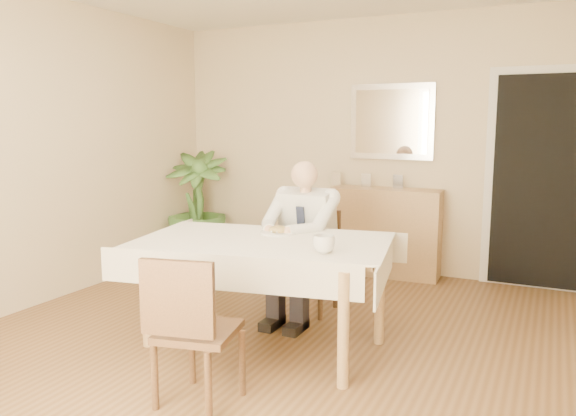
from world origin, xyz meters
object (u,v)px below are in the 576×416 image
at_px(dining_table, 263,252).
at_px(coffee_mug, 324,244).
at_px(sideboard, 385,232).
at_px(potted_palm, 197,206).
at_px(chair_near, 190,324).
at_px(chair_far, 313,255).
at_px(seated_man, 299,233).

height_order(dining_table, coffee_mug, coffee_mug).
height_order(sideboard, potted_palm, potted_palm).
relative_size(chair_near, sideboard, 0.77).
height_order(chair_far, sideboard, sideboard).
bearing_deg(potted_palm, sideboard, 7.46).
bearing_deg(sideboard, chair_far, -103.41).
bearing_deg(dining_table, chair_far, 79.98).
bearing_deg(dining_table, potted_palm, 124.48).
height_order(dining_table, chair_near, chair_near).
xyz_separation_m(dining_table, chair_far, (0.00, 0.87, -0.21)).
relative_size(seated_man, coffee_mug, 9.06).
bearing_deg(chair_near, sideboard, 74.58).
distance_m(dining_table, sideboard, 2.19).
bearing_deg(chair_far, potted_palm, 148.14).
distance_m(coffee_mug, sideboard, 2.40).
height_order(chair_near, coffee_mug, coffee_mug).
relative_size(dining_table, seated_man, 1.52).
height_order(chair_far, potted_palm, potted_palm).
bearing_deg(potted_palm, dining_table, -45.51).
xyz_separation_m(dining_table, potted_palm, (-1.86, 1.89, -0.05)).
relative_size(sideboard, potted_palm, 0.90).
xyz_separation_m(chair_far, chair_near, (0.06, -1.83, 0.02)).
xyz_separation_m(chair_near, coffee_mug, (0.46, 0.77, 0.33)).
height_order(seated_man, potted_palm, seated_man).
bearing_deg(sideboard, chair_near, -96.08).
height_order(coffee_mug, sideboard, sideboard).
bearing_deg(dining_table, seated_man, 79.98).
distance_m(dining_table, seated_man, 0.59).
relative_size(dining_table, potted_palm, 1.54).
height_order(dining_table, seated_man, seated_man).
relative_size(chair_near, coffee_mug, 6.21).
bearing_deg(chair_near, dining_table, 81.59).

